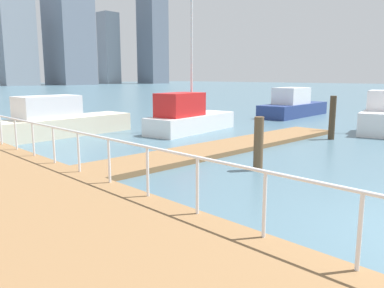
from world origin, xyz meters
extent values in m
plane|color=#476675|center=(0.00, 20.00, 0.00)|extent=(300.00, 300.00, 0.00)
cube|color=olive|center=(3.56, 8.37, 0.09)|extent=(14.11, 2.00, 0.18)
cylinder|color=white|center=(-3.15, 0.32, 0.93)|extent=(0.06, 0.06, 1.05)
cylinder|color=white|center=(-3.15, 1.78, 0.93)|extent=(0.06, 0.06, 1.05)
cylinder|color=white|center=(-3.15, 3.24, 0.93)|extent=(0.06, 0.06, 1.05)
cylinder|color=white|center=(-3.15, 4.69, 0.93)|extent=(0.06, 0.06, 1.05)
cylinder|color=white|center=(-3.15, 6.15, 0.93)|extent=(0.06, 0.06, 1.05)
cylinder|color=white|center=(-3.15, 7.61, 0.93)|extent=(0.06, 0.06, 1.05)
cylinder|color=white|center=(-3.15, 9.07, 0.93)|extent=(0.06, 0.06, 1.05)
cylinder|color=white|center=(-3.15, 10.53, 0.93)|extent=(0.06, 0.06, 1.05)
cylinder|color=white|center=(-3.15, 11.99, 0.93)|extent=(0.06, 0.06, 1.05)
cylinder|color=white|center=(-3.15, 13.44, 0.93)|extent=(0.06, 0.06, 1.05)
cylinder|color=white|center=(-3.15, 9.07, 1.45)|extent=(0.06, 29.17, 0.06)
cylinder|color=brown|center=(1.69, 5.39, 0.83)|extent=(0.29, 0.29, 1.66)
cylinder|color=brown|center=(6.27, 12.72, 0.85)|extent=(0.32, 0.32, 1.70)
cylinder|color=brown|center=(12.13, 6.02, 0.79)|extent=(0.34, 0.34, 1.58)
cylinder|color=#473826|center=(8.96, 6.55, 1.00)|extent=(0.28, 0.28, 2.01)
cylinder|color=#473826|center=(4.24, 12.50, 0.92)|extent=(0.28, 0.28, 1.83)
cube|color=beige|center=(0.67, 16.33, 0.46)|extent=(7.12, 2.52, 0.91)
cube|color=white|center=(-0.10, 16.25, 1.44)|extent=(2.97, 1.76, 1.06)
cube|color=white|center=(6.15, 12.92, 0.44)|extent=(5.93, 2.72, 0.89)
cube|color=red|center=(5.19, 12.75, 1.47)|extent=(2.70, 1.83, 1.17)
cylinder|color=silver|center=(6.15, 12.92, 4.86)|extent=(0.12, 0.12, 7.94)
cube|color=navy|center=(17.05, 13.37, 0.46)|extent=(7.21, 2.72, 0.92)
cube|color=white|center=(16.57, 13.33, 1.50)|extent=(2.96, 1.93, 1.16)
cube|color=white|center=(13.18, 5.78, 0.57)|extent=(5.49, 3.02, 1.15)
cube|color=white|center=(12.89, 5.71, 1.66)|extent=(2.10, 1.83, 1.02)
cube|color=slate|center=(56.02, 123.23, 18.65)|extent=(13.29, 14.45, 37.29)
cube|color=#8C939E|center=(76.50, 131.23, 13.54)|extent=(6.98, 6.64, 27.08)
camera|label=1|loc=(-7.90, -1.48, 2.88)|focal=35.91mm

